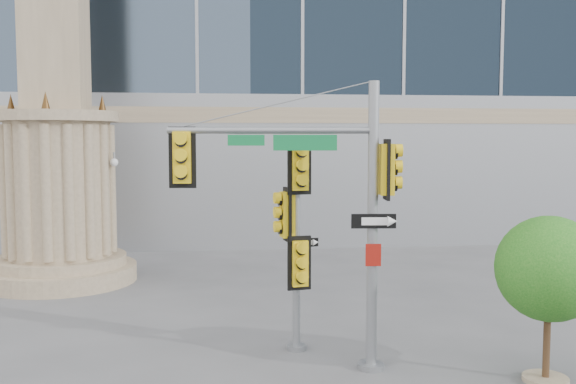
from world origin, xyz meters
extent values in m
cylinder|color=gray|center=(-6.00, 9.00, 0.25)|extent=(4.40, 4.40, 0.50)
cylinder|color=gray|center=(-6.00, 9.00, 0.65)|extent=(3.80, 3.80, 0.30)
cylinder|color=gray|center=(-6.00, 9.00, 2.80)|extent=(3.00, 3.00, 4.00)
cylinder|color=gray|center=(-6.00, 9.00, 4.95)|extent=(3.50, 3.50, 0.30)
cone|color=#472D14|center=(-4.70, 9.00, 5.35)|extent=(0.24, 0.24, 0.50)
cone|color=#472D14|center=(-7.30, 9.00, 5.35)|extent=(0.24, 0.24, 0.50)
cylinder|color=slate|center=(1.44, 0.74, 0.05)|extent=(0.50, 0.50, 0.11)
cylinder|color=slate|center=(1.44, 0.74, 2.67)|extent=(0.20, 0.20, 5.33)
cylinder|color=slate|center=(-0.41, 0.92, 4.44)|extent=(3.73, 0.49, 0.12)
cube|color=#0D7137|center=(0.20, 0.85, 4.22)|extent=(1.15, 0.15, 0.28)
cube|color=yellow|center=(-2.01, 1.08, 3.96)|extent=(0.51, 0.30, 1.11)
cube|color=yellow|center=(1.69, 0.72, 3.73)|extent=(0.30, 0.51, 1.11)
cube|color=black|center=(1.43, 0.62, 2.80)|extent=(0.82, 0.11, 0.27)
cube|color=maroon|center=(1.43, 0.62, 2.18)|extent=(0.29, 0.05, 0.41)
cylinder|color=slate|center=(0.20, 2.00, 0.05)|extent=(0.42, 0.42, 0.10)
cylinder|color=slate|center=(0.20, 2.00, 2.17)|extent=(0.16, 0.16, 4.35)
cube|color=yellow|center=(0.23, 1.81, 3.74)|extent=(0.51, 0.32, 1.09)
cube|color=yellow|center=(0.01, 1.97, 2.78)|extent=(0.32, 0.51, 1.09)
cube|color=yellow|center=(0.23, 1.81, 1.83)|extent=(0.51, 0.32, 1.09)
cube|color=black|center=(0.37, 1.92, 2.22)|extent=(0.54, 0.11, 0.17)
cylinder|color=gray|center=(4.36, -0.24, 0.04)|extent=(0.79, 0.79, 0.09)
cylinder|color=#382314|center=(4.36, -0.24, 0.79)|extent=(0.12, 0.12, 1.59)
sphere|color=#166117|center=(4.36, -0.24, 2.03)|extent=(1.85, 1.85, 1.85)
sphere|color=#166117|center=(4.76, -0.02, 1.77)|extent=(1.15, 1.15, 1.15)
sphere|color=#166117|center=(4.05, -0.46, 1.81)|extent=(0.97, 0.97, 0.97)
camera|label=1|loc=(-1.47, -10.67, 4.29)|focal=40.00mm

